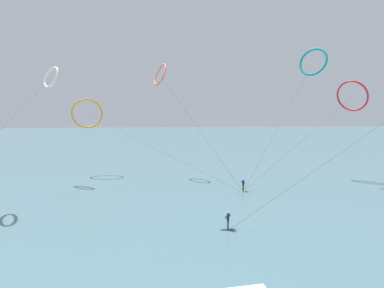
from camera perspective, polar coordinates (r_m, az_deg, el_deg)
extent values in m
cube|color=#476B75|center=(115.80, -4.21, 0.37)|extent=(400.00, 200.00, 0.08)
ellipsoid|color=#8CC62D|center=(45.77, 8.67, -7.91)|extent=(1.40, 0.40, 0.06)
cylinder|color=#191E38|center=(45.81, 8.72, -7.35)|extent=(0.12, 0.12, 0.80)
cylinder|color=#191E38|center=(45.54, 8.63, -7.43)|extent=(0.12, 0.12, 0.80)
cube|color=#191E38|center=(45.52, 8.69, -6.52)|extent=(0.33, 0.38, 0.62)
sphere|color=tan|center=(45.43, 8.70, -6.00)|extent=(0.22, 0.22, 0.22)
cylinder|color=#191E38|center=(45.83, 8.72, -6.37)|extent=(0.49, 0.31, 0.39)
cylinder|color=#191E38|center=(45.41, 8.59, -6.48)|extent=(0.49, 0.31, 0.39)
ellipsoid|color=navy|center=(31.54, 6.11, -14.23)|extent=(1.40, 0.40, 0.06)
cylinder|color=#191E38|center=(31.27, 6.14, -13.57)|extent=(0.12, 0.12, 0.80)
cylinder|color=#191E38|center=(31.53, 6.11, -13.41)|extent=(0.12, 0.12, 0.80)
cube|color=#191E38|center=(31.17, 6.14, -12.26)|extent=(0.25, 0.35, 0.62)
sphere|color=tan|center=(31.05, 6.15, -11.52)|extent=(0.22, 0.22, 0.22)
cylinder|color=#191E38|center=(31.06, 6.12, -12.23)|extent=(0.51, 0.16, 0.39)
cylinder|color=#191E38|center=(31.48, 6.07, -11.98)|extent=(0.51, 0.16, 0.39)
torus|color=red|center=(52.77, 25.54, 7.38)|extent=(3.92, 4.69, 4.36)
cylinder|color=#3F3F3F|center=(48.32, 17.71, 0.14)|extent=(16.04, 2.13, 12.77)
cylinder|color=#3F3F3F|center=(33.77, 24.07, -1.21)|extent=(21.15, 0.16, 14.16)
torus|color=teal|center=(59.06, 19.86, 12.99)|extent=(4.34, 4.73, 4.70)
cylinder|color=#3F3F3F|center=(51.32, 14.92, 3.73)|extent=(13.80, 9.92, 18.47)
torus|color=orange|center=(59.20, -17.40, 4.95)|extent=(5.34, 2.44, 5.03)
cylinder|color=#3F3F3F|center=(50.85, -6.10, -0.81)|extent=(23.11, 14.95, 10.19)
torus|color=silver|center=(55.42, -22.77, 10.38)|extent=(3.69, 3.64, 3.45)
torus|color=#EA7260|center=(56.56, -5.41, 11.69)|extent=(3.03, 4.27, 3.76)
cylinder|color=#3F3F3F|center=(50.06, 0.93, 2.80)|extent=(10.81, 13.22, 16.61)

